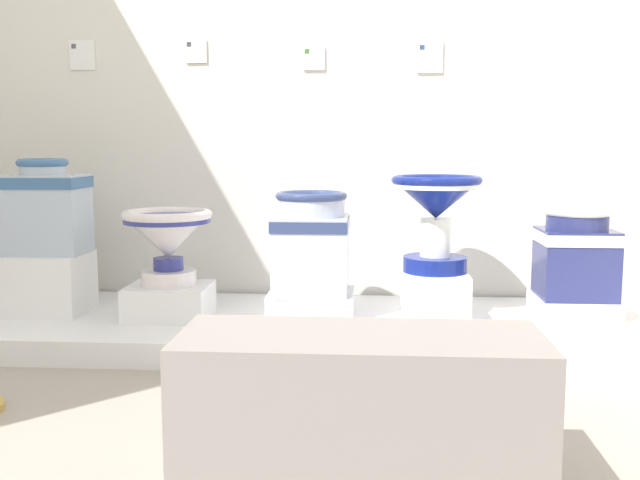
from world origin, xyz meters
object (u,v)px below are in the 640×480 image
(antique_toilet_squat_floral, at_px, (45,206))
(antique_toilet_pale_glazed, at_px, (436,206))
(plinth_block_pale_glazed, at_px, (434,293))
(info_placard_fourth, at_px, (430,57))
(antique_toilet_tall_cobalt, at_px, (311,240))
(antique_toilet_central_ornate, at_px, (576,251))
(antique_toilet_slender_white, at_px, (168,235))
(museum_bench, at_px, (360,411))
(plinth_block_tall_cobalt, at_px, (311,303))
(plinth_block_slender_white, at_px, (169,301))
(info_placard_second, at_px, (196,51))
(info_placard_third, at_px, (314,58))
(info_placard_first, at_px, (82,55))
(plinth_block_squat_floral, at_px, (48,283))

(antique_toilet_squat_floral, xyz_separation_m, antique_toilet_pale_glazed, (1.75, 0.08, 0.00))
(plinth_block_pale_glazed, xyz_separation_m, info_placard_fourth, (-0.01, 0.41, 1.09))
(antique_toilet_tall_cobalt, relative_size, antique_toilet_pale_glazed, 1.04)
(antique_toilet_central_ornate, bearing_deg, plinth_block_pale_glazed, 177.69)
(antique_toilet_squat_floral, bearing_deg, antique_toilet_slender_white, -6.68)
(museum_bench, bearing_deg, antique_toilet_slender_white, 123.15)
(museum_bench, bearing_deg, plinth_block_tall_cobalt, 99.58)
(plinth_block_slender_white, bearing_deg, info_placard_second, 88.90)
(info_placard_fourth, bearing_deg, antique_toilet_central_ornate, -35.01)
(info_placard_fourth, bearing_deg, info_placard_third, -180.00)
(info_placard_fourth, bearing_deg, info_placard_second, -180.00)
(plinth_block_pale_glazed, height_order, antique_toilet_pale_glazed, antique_toilet_pale_glazed)
(plinth_block_pale_glazed, height_order, info_placard_second, info_placard_second)
(plinth_block_pale_glazed, bearing_deg, info_placard_third, 144.70)
(plinth_block_slender_white, bearing_deg, antique_toilet_central_ornate, 3.84)
(plinth_block_slender_white, distance_m, antique_toilet_tall_cobalt, 0.68)
(antique_toilet_tall_cobalt, xyz_separation_m, antique_toilet_pale_glazed, (0.55, 0.04, 0.15))
(plinth_block_slender_white, relative_size, museum_bench, 0.39)
(info_placard_first, height_order, info_placard_third, info_placard_first)
(info_placard_second, bearing_deg, antique_toilet_tall_cobalt, -36.20)
(plinth_block_squat_floral, relative_size, plinth_block_slender_white, 0.97)
(antique_toilet_slender_white, height_order, info_placard_fourth, info_placard_fourth)
(plinth_block_tall_cobalt, relative_size, antique_toilet_pale_glazed, 0.88)
(antique_toilet_slender_white, relative_size, info_placard_third, 3.50)
(plinth_block_slender_white, relative_size, info_placard_first, 2.41)
(antique_toilet_slender_white, xyz_separation_m, antique_toilet_pale_glazed, (1.17, 0.14, 0.13))
(antique_toilet_pale_glazed, bearing_deg, antique_toilet_tall_cobalt, -175.83)
(antique_toilet_squat_floral, height_order, info_placard_first, info_placard_first)
(plinth_block_slender_white, height_order, museum_bench, museum_bench)
(antique_toilet_squat_floral, height_order, plinth_block_tall_cobalt, antique_toilet_squat_floral)
(antique_toilet_slender_white, xyz_separation_m, antique_toilet_tall_cobalt, (0.62, 0.10, -0.03))
(plinth_block_tall_cobalt, relative_size, antique_toilet_central_ornate, 0.95)
(antique_toilet_slender_white, distance_m, antique_toilet_pale_glazed, 1.19)
(antique_toilet_tall_cobalt, distance_m, antique_toilet_pale_glazed, 0.57)
(antique_toilet_tall_cobalt, relative_size, plinth_block_pale_glazed, 1.20)
(antique_toilet_slender_white, xyz_separation_m, info_placard_third, (0.60, 0.55, 0.82))
(plinth_block_slender_white, xyz_separation_m, plinth_block_pale_glazed, (1.17, 0.14, 0.02))
(antique_toilet_tall_cobalt, relative_size, info_placard_third, 3.99)
(antique_toilet_squat_floral, bearing_deg, plinth_block_tall_cobalt, 1.72)
(plinth_block_slender_white, xyz_separation_m, antique_toilet_tall_cobalt, (0.62, 0.10, 0.27))
(info_placard_first, xyz_separation_m, info_placard_second, (0.58, -0.00, 0.01))
(antique_toilet_tall_cobalt, bearing_deg, antique_toilet_squat_floral, -178.28)
(antique_toilet_central_ornate, height_order, museum_bench, antique_toilet_central_ornate)
(antique_toilet_squat_floral, distance_m, info_placard_second, 1.06)
(museum_bench, bearing_deg, plinth_block_pale_glazed, 78.00)
(info_placard_second, height_order, info_placard_fourth, info_placard_second)
(plinth_block_pale_glazed, bearing_deg, info_placard_first, 166.85)
(antique_toilet_slender_white, bearing_deg, antique_toilet_central_ornate, 3.84)
(plinth_block_slender_white, bearing_deg, plinth_block_tall_cobalt, 9.48)
(info_placard_third, bearing_deg, plinth_block_slender_white, -137.36)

